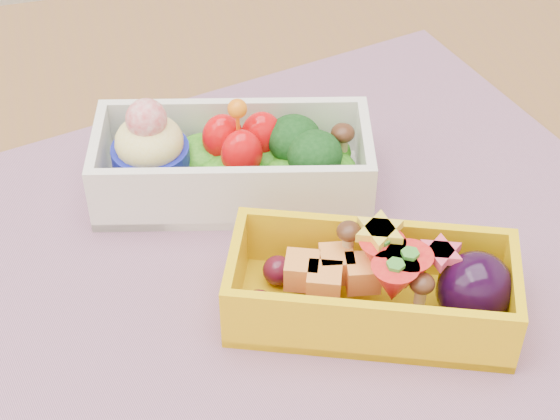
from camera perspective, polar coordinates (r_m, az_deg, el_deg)
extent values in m
cube|color=brown|center=(0.58, -2.20, -6.39)|extent=(1.20, 0.80, 0.04)
cube|color=gray|center=(0.58, -0.59, -3.28)|extent=(0.57, 0.48, 0.00)
cube|color=silver|center=(0.62, -2.95, 2.96)|extent=(0.20, 0.12, 0.05)
ellipsoid|color=#59B926|center=(0.62, -2.93, 2.45)|extent=(0.18, 0.11, 0.02)
cylinder|color=#141C9D|center=(0.62, -7.97, 2.71)|extent=(0.05, 0.05, 0.03)
sphere|color=red|center=(0.60, -8.32, 5.62)|extent=(0.03, 0.03, 0.03)
ellipsoid|color=red|center=(0.62, -3.59, 4.52)|extent=(0.03, 0.02, 0.03)
ellipsoid|color=red|center=(0.60, -2.40, 3.54)|extent=(0.03, 0.02, 0.03)
ellipsoid|color=red|center=(0.62, -1.16, 4.68)|extent=(0.03, 0.02, 0.03)
sphere|color=orange|center=(0.59, -2.67, 6.32)|extent=(0.01, 0.01, 0.01)
ellipsoid|color=black|center=(0.61, 0.87, 4.46)|extent=(0.04, 0.04, 0.03)
ellipsoid|color=black|center=(0.60, 2.17, 3.47)|extent=(0.04, 0.04, 0.03)
ellipsoid|color=#3F2111|center=(0.61, 3.93, 4.81)|extent=(0.02, 0.02, 0.01)
cube|color=#E9B70B|center=(0.54, 5.72, -4.83)|extent=(0.18, 0.13, 0.04)
ellipsoid|color=#490D1F|center=(0.54, 2.01, -5.38)|extent=(0.10, 0.07, 0.02)
cube|color=orange|center=(0.53, 3.16, -3.85)|extent=(0.05, 0.05, 0.02)
cone|color=red|center=(0.53, 6.29, -2.98)|extent=(0.04, 0.04, 0.03)
cone|color=red|center=(0.53, 7.95, -3.86)|extent=(0.04, 0.04, 0.03)
cone|color=red|center=(0.52, 7.08, -4.56)|extent=(0.04, 0.04, 0.03)
cylinder|color=yellow|center=(0.53, 6.23, -1.31)|extent=(0.03, 0.03, 0.01)
cylinder|color=#E53F5B|center=(0.53, 9.97, -2.65)|extent=(0.03, 0.03, 0.01)
ellipsoid|color=#3F2111|center=(0.54, 4.23, -2.54)|extent=(0.01, 0.01, 0.01)
ellipsoid|color=#3F2111|center=(0.52, 8.75, -5.14)|extent=(0.01, 0.01, 0.01)
ellipsoid|color=black|center=(0.54, 12.03, -4.89)|extent=(0.04, 0.04, 0.05)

